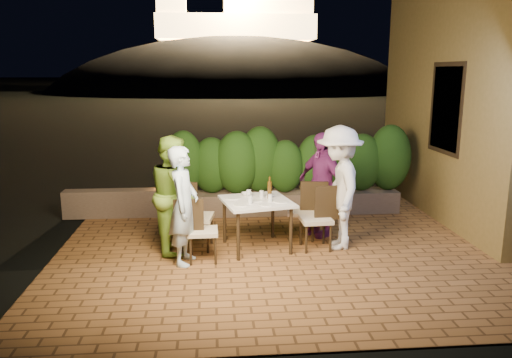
{
  "coord_description": "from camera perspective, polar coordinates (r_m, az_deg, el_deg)",
  "views": [
    {
      "loc": [
        -1.17,
        -6.73,
        2.63
      ],
      "look_at": [
        -0.54,
        0.5,
        1.05
      ],
      "focal_mm": 35.0,
      "sensor_mm": 36.0,
      "label": 1
    }
  ],
  "objects": [
    {
      "name": "planter",
      "position": [
        9.45,
        3.55,
        -2.64
      ],
      "size": [
        4.2,
        0.55,
        0.4
      ],
      "primitive_type": "cube",
      "color": "brown",
      "rests_on": "ground"
    },
    {
      "name": "diner_white",
      "position": [
        7.52,
        9.46,
        -0.99
      ],
      "size": [
        0.75,
        1.23,
        1.85
      ],
      "primitive_type": "imported",
      "rotation": [
        0.0,
        0.0,
        -1.63
      ],
      "color": "silver",
      "rests_on": "ground"
    },
    {
      "name": "parapet_lamp",
      "position": [
        9.31,
        -11.05,
        -0.72
      ],
      "size": [
        0.1,
        0.1,
        0.14
      ],
      "primitive_type": "cylinder",
      "color": "orange",
      "rests_on": "parapet"
    },
    {
      "name": "glass_se",
      "position": [
        7.53,
        0.66,
        -1.74
      ],
      "size": [
        0.06,
        0.06,
        0.11
      ],
      "primitive_type": "cylinder",
      "color": "silver",
      "rests_on": "dining_table"
    },
    {
      "name": "diner_purple",
      "position": [
        8.07,
        7.43,
        -0.62
      ],
      "size": [
        0.86,
        1.06,
        1.68
      ],
      "primitive_type": "imported",
      "rotation": [
        0.0,
        0.0,
        -1.03
      ],
      "color": "#772773",
      "rests_on": "ground"
    },
    {
      "name": "plate_nw",
      "position": [
        7.13,
        -1.69,
        -2.96
      ],
      "size": [
        0.23,
        0.23,
        0.01
      ],
      "primitive_type": "cylinder",
      "color": "white",
      "rests_on": "dining_table"
    },
    {
      "name": "terrace_floor",
      "position": [
        7.8,
        4.01,
        -8.03
      ],
      "size": [
        7.0,
        6.0,
        0.15
      ],
      "primitive_type": "cube",
      "color": "brown",
      "rests_on": "ground"
    },
    {
      "name": "building_wall",
      "position": [
        9.95,
        24.13,
        10.49
      ],
      "size": [
        1.6,
        5.0,
        5.0
      ],
      "primitive_type": "cube",
      "color": "olive",
      "rests_on": "ground"
    },
    {
      "name": "chair_left_front",
      "position": [
        7.05,
        -6.11,
        -5.82
      ],
      "size": [
        0.42,
        0.42,
        0.9
      ],
      "primitive_type": null,
      "rotation": [
        0.0,
        0.0,
        0.01
      ],
      "color": "black",
      "rests_on": "ground"
    },
    {
      "name": "hill",
      "position": [
        67.13,
        -2.24,
        6.62
      ],
      "size": [
        52.0,
        40.0,
        22.0
      ],
      "primitive_type": "ellipsoid",
      "color": "black",
      "rests_on": "ground"
    },
    {
      "name": "window_frame",
      "position": [
        9.16,
        21.0,
        7.54
      ],
      "size": [
        0.06,
        1.15,
        1.55
      ],
      "primitive_type": "cube",
      "color": "black",
      "rests_on": "building_wall"
    },
    {
      "name": "fortress",
      "position": [
        67.26,
        -2.35,
        19.0
      ],
      "size": [
        26.0,
        8.0,
        8.0
      ],
      "primitive_type": null,
      "color": "#FFCC7A",
      "rests_on": "hill"
    },
    {
      "name": "diner_green",
      "position": [
        7.39,
        -9.35,
        -1.71
      ],
      "size": [
        0.75,
        0.91,
        1.73
      ],
      "primitive_type": "imported",
      "rotation": [
        0.0,
        0.0,
        1.69
      ],
      "color": "#8EC13C",
      "rests_on": "ground"
    },
    {
      "name": "chair_left_back",
      "position": [
        7.52,
        -6.81,
        -4.18
      ],
      "size": [
        0.53,
        0.53,
        1.02
      ],
      "primitive_type": null,
      "rotation": [
        0.0,
        0.0,
        -0.14
      ],
      "color": "black",
      "rests_on": "ground"
    },
    {
      "name": "plate_front",
      "position": [
        7.14,
        1.12,
        -2.95
      ],
      "size": [
        0.2,
        0.2,
        0.01
      ],
      "primitive_type": "cylinder",
      "color": "white",
      "rests_on": "dining_table"
    },
    {
      "name": "hedge",
      "position": [
        9.28,
        3.61,
        1.84
      ],
      "size": [
        4.0,
        0.7,
        1.1
      ],
      "primitive_type": null,
      "color": "#1E4111",
      "rests_on": "planter"
    },
    {
      "name": "glass_sw",
      "position": [
        7.55,
        -0.84,
        -1.67
      ],
      "size": [
        0.07,
        0.07,
        0.12
      ],
      "primitive_type": "cylinder",
      "color": "silver",
      "rests_on": "dining_table"
    },
    {
      "name": "plate_sw",
      "position": [
        7.51,
        -2.68,
        -2.17
      ],
      "size": [
        0.24,
        0.24,
        0.01
      ],
      "primitive_type": "cylinder",
      "color": "white",
      "rests_on": "dining_table"
    },
    {
      "name": "chair_right_front",
      "position": [
        7.51,
        6.84,
        -4.43
      ],
      "size": [
        0.47,
        0.47,
        0.96
      ],
      "primitive_type": null,
      "rotation": [
        0.0,
        0.0,
        3.2
      ],
      "color": "black",
      "rests_on": "ground"
    },
    {
      "name": "chair_right_back",
      "position": [
        7.94,
        5.2,
        -3.57
      ],
      "size": [
        0.49,
        0.49,
        0.93
      ],
      "primitive_type": null,
      "rotation": [
        0.0,
        0.0,
        2.99
      ],
      "color": "black",
      "rests_on": "ground"
    },
    {
      "name": "plate_centre",
      "position": [
        7.37,
        0.07,
        -2.45
      ],
      "size": [
        0.21,
        0.21,
        0.01
      ],
      "primitive_type": "cylinder",
      "color": "white",
      "rests_on": "dining_table"
    },
    {
      "name": "glass_nw",
      "position": [
        7.2,
        -0.7,
        -2.35
      ],
      "size": [
        0.07,
        0.07,
        0.12
      ],
      "primitive_type": "cylinder",
      "color": "silver",
      "rests_on": "dining_table"
    },
    {
      "name": "glass_ne",
      "position": [
        7.31,
        1.62,
        -2.18
      ],
      "size": [
        0.06,
        0.06,
        0.11
      ],
      "primitive_type": "cylinder",
      "color": "silver",
      "rests_on": "dining_table"
    },
    {
      "name": "beer_bottle",
      "position": [
        7.46,
        1.56,
        -0.99
      ],
      "size": [
        0.07,
        0.07,
        0.34
      ],
      "primitive_type": null,
      "color": "#442C0B",
      "rests_on": "dining_table"
    },
    {
      "name": "plate_se",
      "position": [
        7.71,
        1.43,
        -1.79
      ],
      "size": [
        0.22,
        0.22,
        0.01
      ],
      "primitive_type": "cylinder",
      "color": "white",
      "rests_on": "dining_table"
    },
    {
      "name": "dining_table",
      "position": [
        7.5,
        0.07,
        -5.21
      ],
      "size": [
        1.15,
        1.15,
        0.75
      ],
      "primitive_type": null,
      "rotation": [
        0.0,
        0.0,
        0.22
      ],
      "color": "white",
      "rests_on": "ground"
    },
    {
      "name": "ground",
      "position": [
        7.32,
        4.63,
        -8.97
      ],
      "size": [
        400.0,
        400.0,
        0.0
      ],
      "primitive_type": "plane",
      "color": "black",
      "rests_on": "ground"
    },
    {
      "name": "bowl",
      "position": [
        7.67,
        -1.01,
        -1.74
      ],
      "size": [
        0.19,
        0.19,
        0.04
      ],
      "primitive_type": "imported",
      "rotation": [
        0.0,
        0.0,
        0.04
      ],
      "color": "white",
      "rests_on": "dining_table"
    },
    {
      "name": "window_pane",
      "position": [
        9.16,
        21.05,
        7.53
      ],
      "size": [
        0.08,
        1.0,
        1.4
      ],
      "primitive_type": "cube",
      "color": "black",
      "rests_on": "building_wall"
    },
    {
      "name": "plate_ne",
      "position": [
        7.32,
        2.85,
        -2.56
      ],
      "size": [
        0.22,
        0.22,
        0.01
      ],
      "primitive_type": "cylinder",
      "color": "white",
      "rests_on": "dining_table"
    },
    {
      "name": "diner_blue",
      "position": [
        6.89,
        -8.26,
        -3.04
      ],
      "size": [
        0.5,
        0.66,
        1.65
      ],
      "primitive_type": "imported",
      "rotation": [
        0.0,
        0.0,
        1.38
      ],
      "color": "silver",
      "rests_on": "ground"
    },
    {
      "name": "parapet",
      "position": [
        9.48,
        -14.71,
        -2.67
      ],
      "size": [
        2.2,
        0.3,
        0.5
      ],
      "primitive_type": "cube",
      "color": "brown",
      "rests_on": "ground"
    }
  ]
}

